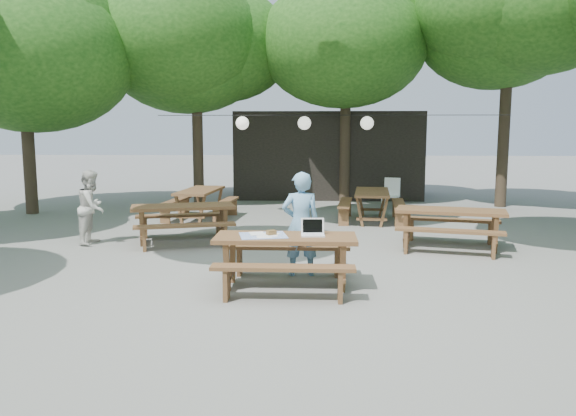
% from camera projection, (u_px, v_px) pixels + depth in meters
% --- Properties ---
extents(ground, '(80.00, 80.00, 0.00)m').
position_uv_depth(ground, '(309.00, 274.00, 8.77)').
color(ground, slate).
rests_on(ground, ground).
extents(pavilion, '(6.00, 3.00, 2.80)m').
position_uv_depth(pavilion, '(328.00, 154.00, 18.94)').
color(pavilion, black).
rests_on(pavilion, ground).
extents(main_picnic_table, '(2.00, 1.58, 0.75)m').
position_uv_depth(main_picnic_table, '(286.00, 261.00, 7.98)').
color(main_picnic_table, brown).
rests_on(main_picnic_table, ground).
extents(picnic_table_nw, '(2.26, 2.04, 0.75)m').
position_uv_depth(picnic_table_nw, '(183.00, 223.00, 11.17)').
color(picnic_table_nw, brown).
rests_on(picnic_table_nw, ground).
extents(picnic_table_ne, '(2.22, 1.99, 0.75)m').
position_uv_depth(picnic_table_ne, '(450.00, 228.00, 10.60)').
color(picnic_table_ne, brown).
rests_on(picnic_table_ne, ground).
extents(picnic_table_far_w, '(1.73, 2.06, 0.75)m').
position_uv_depth(picnic_table_far_w, '(200.00, 204.00, 14.07)').
color(picnic_table_far_w, brown).
rests_on(picnic_table_far_w, ground).
extents(picnic_table_far_e, '(1.76, 2.07, 0.75)m').
position_uv_depth(picnic_table_far_e, '(372.00, 206.00, 13.72)').
color(picnic_table_far_e, brown).
rests_on(picnic_table_far_e, ground).
extents(woman, '(0.63, 0.45, 1.61)m').
position_uv_depth(woman, '(301.00, 224.00, 8.61)').
color(woman, '#76AED8').
rests_on(woman, ground).
extents(second_person, '(0.56, 0.71, 1.45)m').
position_uv_depth(second_person, '(92.00, 207.00, 11.02)').
color(second_person, beige).
rests_on(second_person, ground).
extents(plastic_chair, '(0.57, 0.57, 0.90)m').
position_uv_depth(plastic_chair, '(390.00, 201.00, 15.59)').
color(plastic_chair, white).
rests_on(plastic_chair, ground).
extents(laptop, '(0.34, 0.28, 0.24)m').
position_uv_depth(laptop, '(313.00, 231.00, 7.98)').
color(laptop, white).
rests_on(laptop, main_picnic_table).
extents(tabletop_clutter, '(0.75, 0.67, 0.08)m').
position_uv_depth(tabletop_clutter, '(265.00, 235.00, 7.95)').
color(tabletop_clutter, '#3967C5').
rests_on(tabletop_clutter, main_picnic_table).
extents(paper_lanterns, '(9.00, 0.34, 0.38)m').
position_uv_depth(paper_lanterns, '(305.00, 123.00, 14.38)').
color(paper_lanterns, black).
rests_on(paper_lanterns, ground).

